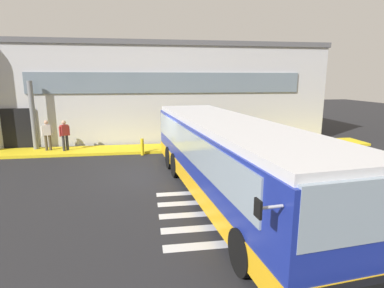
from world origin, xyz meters
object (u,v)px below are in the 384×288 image
Objects in this scene: entry_support_column at (33,116)px; passenger_near_column at (47,134)px; passenger_by_doorway at (64,133)px; safety_bollard_yellow at (142,147)px; bus_main_foreground at (226,160)px.

passenger_near_column is at bearing -31.22° from entry_support_column.
passenger_by_doorway is 4.39m from safety_bollard_yellow.
entry_support_column is 2.26× the size of passenger_near_column.
bus_main_foreground is 10.47m from passenger_by_doorway.
entry_support_column is at bearing 136.30° from bus_main_foreground.
bus_main_foreground is at bearing -47.63° from passenger_by_doorway.
entry_support_column reaches higher than bus_main_foreground.
bus_main_foreground is 7.47× the size of passenger_near_column.
passenger_by_doorway is at bearing -21.09° from entry_support_column.
passenger_by_doorway reaches higher than safety_bollard_yellow.
safety_bollard_yellow is (5.93, -1.80, -1.59)m from entry_support_column.
passenger_near_column is at bearing 135.27° from bus_main_foreground.
bus_main_foreground is 11.25m from passenger_near_column.
passenger_near_column is at bearing 165.63° from safety_bollard_yellow.
entry_support_column is at bearing 148.78° from passenger_near_column.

